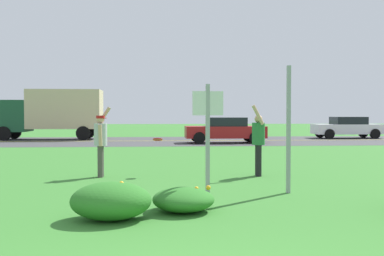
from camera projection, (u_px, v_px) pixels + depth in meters
The scene contains 13 objects.
ground_plane at pixel (165, 162), 16.21m from camera, with size 120.00×120.00×0.00m, color #387A2D.
highway_strip at pixel (161, 141), 28.81m from camera, with size 120.00×9.97×0.01m, color #424244.
highway_center_stripe at pixel (161, 141), 28.81m from camera, with size 120.00×0.16×0.00m, color yellow.
daylily_clump_front_left at pixel (111, 201), 7.39m from camera, with size 1.27×1.08×0.60m.
daylily_clump_mid_center at pixel (183, 199), 8.04m from camera, with size 1.06×1.13×0.42m.
sign_post_near_path at pixel (208, 131), 8.61m from camera, with size 0.56×0.10×2.20m.
sign_post_by_roadside at pixel (288, 129), 9.86m from camera, with size 0.07×0.10×2.67m.
person_thrower_red_cap_gray_shirt at pixel (101, 139), 12.36m from camera, with size 0.43×0.49×1.85m.
person_catcher_green_shirt at pixel (258, 139), 12.57m from camera, with size 0.40×0.49×1.90m.
frisbee_red at pixel (158, 140), 12.63m from camera, with size 0.27×0.26×0.10m.
car_white_leftmost at pixel (347, 127), 32.00m from camera, with size 4.50×2.00×1.45m.
car_red_center_left at pixel (225, 130), 26.83m from camera, with size 4.50×2.00×1.45m.
box_truck_dark_green at pixel (51, 111), 30.44m from camera, with size 6.70×2.46×3.20m.
Camera 1 is at (-0.32, -3.54, 1.66)m, focal length 44.22 mm.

